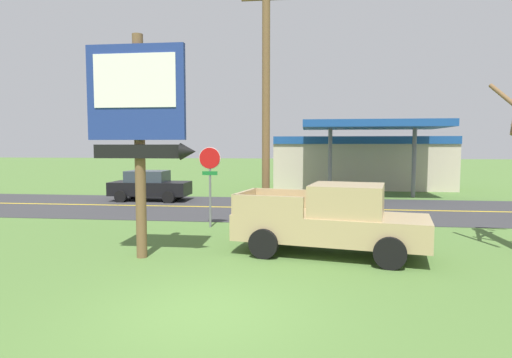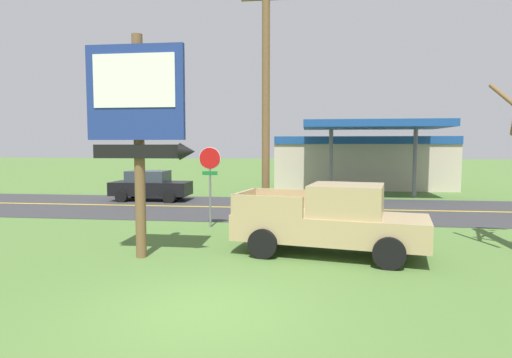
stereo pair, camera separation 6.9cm
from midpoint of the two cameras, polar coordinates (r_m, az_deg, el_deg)
The scene contains 9 objects.
ground_plane at distance 8.19m, azimuth -7.23°, elevation -17.19°, with size 180.00×180.00×0.00m, color #4C7033.
road_asphalt at distance 20.68m, azimuth 1.55°, elevation -3.86°, with size 140.00×8.00×0.02m, color #333335.
road_centre_line at distance 20.68m, azimuth 1.55°, elevation -3.83°, with size 126.00×0.20×0.01m, color gold.
motel_sign at distance 11.71m, azimuth -15.38°, elevation 8.46°, with size 2.87×0.54×5.90m.
stop_sign at distance 15.79m, azimuth -6.25°, elevation 0.87°, with size 0.80×0.08×2.95m.
utility_pole at distance 14.41m, azimuth 1.20°, elevation 11.67°, with size 1.79×0.26×9.06m.
gas_station at distance 31.64m, azimuth 13.54°, elevation 2.43°, with size 12.00×11.50×4.40m.
pickup_tan_parked_on_lawn at distance 12.08m, azimuth 9.93°, elevation -5.37°, with size 5.49×2.99×1.96m.
car_black_far_lane at distance 24.05m, azimuth -13.99°, elevation -0.85°, with size 4.20×2.00×1.64m.
Camera 1 is at (1.84, -7.38, 3.02)m, focal length 30.18 mm.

